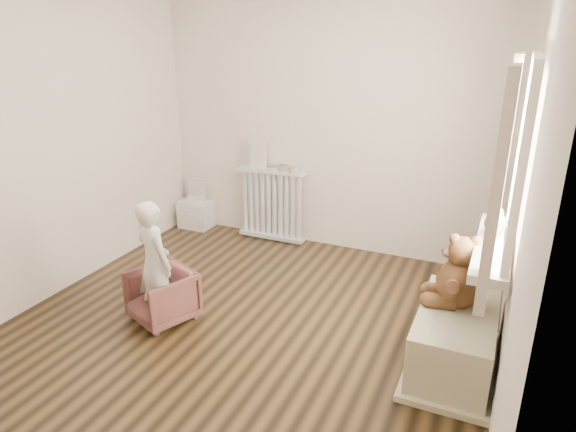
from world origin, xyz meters
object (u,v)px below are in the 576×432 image
at_px(toy_vanity, 195,204).
at_px(armchair, 162,296).
at_px(radiator, 272,205).
at_px(child, 155,263).
at_px(toy_bench, 454,342).
at_px(plush_cat, 496,220).
at_px(teddy_bear, 461,274).

xyz_separation_m(toy_vanity, armchair, (0.88, -1.81, -0.07)).
bearing_deg(toy_vanity, radiator, 1.79).
xyz_separation_m(armchair, child, (0.00, -0.05, 0.31)).
distance_m(toy_bench, plush_cat, 0.87).
xyz_separation_m(child, plush_cat, (2.33, 0.65, 0.48)).
bearing_deg(radiator, armchair, -92.48).
bearing_deg(armchair, plush_cat, 37.52).
relative_size(armchair, plush_cat, 1.97).
xyz_separation_m(armchair, teddy_bear, (2.17, 0.38, 0.46)).
bearing_deg(toy_bench, teddy_bear, 103.18).
distance_m(teddy_bear, plush_cat, 0.43).
relative_size(child, toy_bench, 1.06).
bearing_deg(armchair, radiator, 110.48).
height_order(toy_bench, teddy_bear, teddy_bear).
bearing_deg(radiator, plush_cat, -28.71).
relative_size(toy_bench, plush_cat, 4.01).
bearing_deg(toy_vanity, plush_cat, -20.52).
height_order(armchair, teddy_bear, teddy_bear).
bearing_deg(child, armchair, -67.04).
bearing_deg(teddy_bear, armchair, -175.93).
bearing_deg(plush_cat, teddy_bear, -126.49).
bearing_deg(radiator, child, -92.41).
height_order(radiator, armchair, radiator).
xyz_separation_m(radiator, teddy_bear, (2.09, -1.45, 0.28)).
distance_m(toy_vanity, toy_bench, 3.42).
height_order(toy_vanity, plush_cat, plush_cat).
bearing_deg(toy_bench, armchair, -172.27).
distance_m(armchair, child, 0.31).
relative_size(toy_vanity, armchair, 1.23).
xyz_separation_m(child, teddy_bear, (2.17, 0.43, 0.15)).
height_order(toy_vanity, child, child).
relative_size(toy_vanity, teddy_bear, 1.14).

